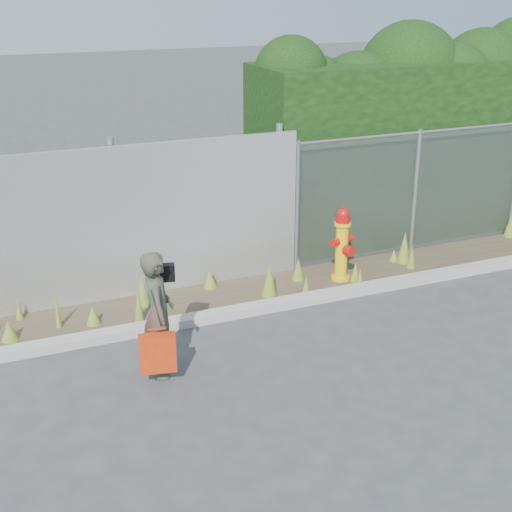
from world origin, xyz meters
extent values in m
plane|color=#39393C|center=(0.00, 0.00, 0.00)|extent=(80.00, 80.00, 0.00)
cube|color=gray|center=(0.00, 1.80, 0.06)|extent=(16.00, 0.22, 0.12)
cube|color=#413425|center=(0.00, 2.40, 0.01)|extent=(16.00, 1.20, 0.01)
cone|color=#566F21|center=(-1.68, 2.14, 0.25)|extent=(0.13, 0.13, 0.51)
cone|color=#566F21|center=(5.17, 2.85, 0.22)|extent=(0.20, 0.20, 0.44)
cone|color=#566F21|center=(-0.32, 3.00, 0.19)|extent=(0.13, 0.13, 0.39)
cone|color=#566F21|center=(1.63, 2.02, 0.14)|extent=(0.12, 0.12, 0.27)
cone|color=#566F21|center=(-0.44, 2.80, 0.15)|extent=(0.21, 0.21, 0.29)
cone|color=#566F21|center=(0.77, 2.07, 0.13)|extent=(0.12, 0.12, 0.26)
cone|color=#566F21|center=(2.73, 2.30, 0.19)|extent=(0.14, 0.14, 0.37)
cone|color=#566F21|center=(1.65, 2.18, 0.15)|extent=(0.16, 0.16, 0.31)
cone|color=#566F21|center=(2.63, 2.64, 0.11)|extent=(0.15, 0.15, 0.21)
cone|color=#566F21|center=(0.24, 2.19, 0.26)|extent=(0.22, 0.22, 0.52)
cone|color=#566F21|center=(-1.51, 2.60, 0.24)|extent=(0.21, 0.21, 0.47)
cone|color=#566F21|center=(0.88, 2.56, 0.18)|extent=(0.19, 0.19, 0.36)
cone|color=#566F21|center=(-2.70, 2.36, 0.27)|extent=(0.08, 0.08, 0.54)
cone|color=#566F21|center=(2.75, 2.54, 0.26)|extent=(0.22, 0.22, 0.53)
cone|color=#566F21|center=(-2.26, 2.27, 0.14)|extent=(0.20, 0.20, 0.28)
cone|color=#566F21|center=(-3.14, 2.80, 0.15)|extent=(0.10, 0.10, 0.31)
cone|color=#566F21|center=(-3.32, 2.23, 0.14)|extent=(0.22, 0.22, 0.28)
cone|color=#566F21|center=(-1.14, 3.02, 0.27)|extent=(0.10, 0.10, 0.54)
cube|color=#ADB0B4|center=(-3.25, 3.00, 1.10)|extent=(8.50, 0.08, 2.20)
cylinder|color=gray|center=(-1.70, 3.12, 1.15)|extent=(0.10, 0.10, 2.30)
cylinder|color=gray|center=(0.80, 3.12, 1.15)|extent=(0.10, 0.10, 2.30)
cube|color=gray|center=(4.25, 3.00, 1.00)|extent=(6.50, 0.03, 2.00)
cylinder|color=gray|center=(4.25, 3.00, 2.00)|extent=(6.50, 0.04, 0.04)
cylinder|color=gray|center=(1.05, 3.00, 1.02)|extent=(0.07, 0.07, 2.05)
cylinder|color=gray|center=(3.20, 3.00, 1.02)|extent=(0.07, 0.07, 2.05)
cube|color=black|center=(4.55, 4.00, 1.50)|extent=(7.30, 1.60, 3.00)
sphere|color=black|center=(1.50, 4.23, 2.86)|extent=(1.20, 1.20, 1.20)
sphere|color=black|center=(1.94, 4.26, 2.58)|extent=(1.13, 1.13, 1.13)
sphere|color=black|center=(2.78, 4.24, 2.40)|extent=(1.53, 1.53, 1.53)
sphere|color=black|center=(3.77, 4.23, 2.75)|extent=(1.77, 1.77, 1.77)
sphere|color=black|center=(4.42, 3.90, 2.58)|extent=(1.41, 1.41, 1.41)
sphere|color=black|center=(5.19, 4.07, 2.70)|extent=(1.58, 1.58, 1.58)
cylinder|color=#F0B50C|center=(1.48, 2.34, 0.03)|extent=(0.29, 0.29, 0.06)
cylinder|color=#F0B50C|center=(1.48, 2.34, 0.44)|extent=(0.19, 0.19, 0.88)
cylinder|color=#F0B50C|center=(1.48, 2.34, 0.90)|extent=(0.25, 0.25, 0.05)
cylinder|color=#B20F0A|center=(1.48, 2.34, 0.98)|extent=(0.22, 0.22, 0.10)
sphere|color=#B20F0A|center=(1.48, 2.34, 1.05)|extent=(0.20, 0.20, 0.20)
cylinder|color=#B20F0A|center=(1.48, 2.34, 1.15)|extent=(0.05, 0.05, 0.05)
cylinder|color=#B20F0A|center=(1.34, 2.34, 0.64)|extent=(0.10, 0.11, 0.11)
cylinder|color=#B20F0A|center=(1.63, 2.34, 0.64)|extent=(0.10, 0.11, 0.11)
cylinder|color=#B20F0A|center=(1.48, 2.19, 0.52)|extent=(0.16, 0.12, 0.16)
imported|color=#0E5A3F|center=(-1.77, 0.75, 0.75)|extent=(0.47, 0.61, 1.50)
cube|color=#AA2109|center=(-1.87, 0.47, 0.42)|extent=(0.40, 0.15, 0.44)
cylinder|color=#AA2109|center=(-1.87, 0.47, 0.72)|extent=(0.19, 0.02, 0.02)
cube|color=black|center=(-1.64, 0.94, 1.16)|extent=(0.27, 0.11, 0.20)
camera|label=1|loc=(-3.56, -6.34, 4.28)|focal=50.00mm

